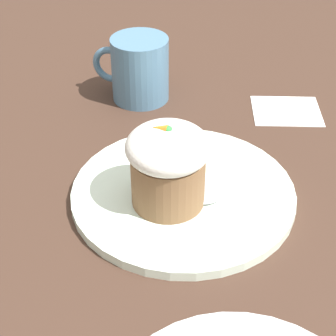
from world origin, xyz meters
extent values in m
plane|color=#3D281E|center=(0.00, 0.00, 0.00)|extent=(4.00, 4.00, 0.00)
cylinder|color=silver|center=(0.00, 0.00, 0.01)|extent=(0.26, 0.26, 0.01)
cylinder|color=brown|center=(0.01, 0.02, 0.04)|extent=(0.08, 0.08, 0.06)
ellipsoid|color=white|center=(0.01, 0.02, 0.09)|extent=(0.09, 0.09, 0.05)
cone|color=orange|center=(0.02, 0.02, 0.11)|extent=(0.02, 0.01, 0.01)
sphere|color=green|center=(0.01, 0.02, 0.11)|extent=(0.01, 0.01, 0.01)
cube|color=#B7B7BC|center=(-0.06, -0.05, 0.01)|extent=(0.05, 0.07, 0.00)
ellipsoid|color=#B7B7BC|center=(-0.03, 0.00, 0.02)|extent=(0.06, 0.06, 0.01)
cylinder|color=teal|center=(0.13, -0.21, 0.05)|extent=(0.08, 0.08, 0.09)
torus|color=teal|center=(0.18, -0.21, 0.05)|extent=(0.06, 0.01, 0.06)
cube|color=white|center=(-0.09, -0.23, 0.00)|extent=(0.12, 0.11, 0.00)
camera|label=1|loc=(-0.14, 0.49, 0.43)|focal=60.00mm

